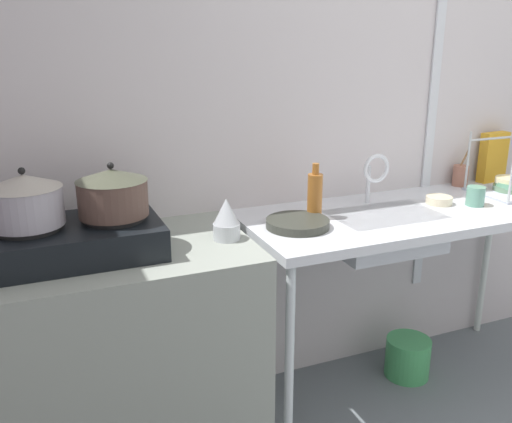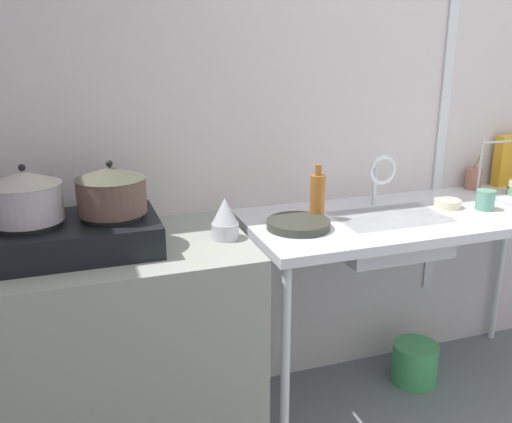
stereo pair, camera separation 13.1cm
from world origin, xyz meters
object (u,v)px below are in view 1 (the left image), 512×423
(frying_pan, at_px, (298,223))
(pot_on_right_burner, at_px, (112,192))
(utensil_jar, at_px, (460,175))
(cereal_box, at_px, (493,157))
(percolator, at_px, (226,219))
(stove, at_px, (75,239))
(pot_on_left_burner, at_px, (25,200))
(dish_rack, at_px, (511,185))
(bucket_on_floor, at_px, (408,357))
(sink_basin, at_px, (384,232))
(small_bowl_on_drainboard, at_px, (439,200))
(bottle_by_sink, at_px, (315,195))
(faucet, at_px, (375,171))
(cup_by_rack, at_px, (475,196))

(frying_pan, bearing_deg, pot_on_right_burner, 178.12)
(frying_pan, distance_m, utensil_jar, 1.12)
(cereal_box, bearing_deg, percolator, -175.19)
(stove, bearing_deg, pot_on_right_burner, 0.00)
(pot_on_left_burner, xyz_separation_m, dish_rack, (2.21, 0.04, -0.18))
(frying_pan, relative_size, bucket_on_floor, 1.16)
(sink_basin, relative_size, dish_rack, 1.41)
(pot_on_right_burner, bearing_deg, small_bowl_on_drainboard, 0.95)
(utensil_jar, bearing_deg, bottle_by_sink, -168.24)
(percolator, xyz_separation_m, faucet, (0.77, 0.17, 0.08))
(faucet, relative_size, small_bowl_on_drainboard, 2.01)
(stove, xyz_separation_m, pot_on_right_burner, (0.14, 0.00, 0.16))
(pot_on_left_burner, bearing_deg, bucket_on_floor, 1.79)
(sink_basin, height_order, cereal_box, cereal_box)
(faucet, relative_size, frying_pan, 0.94)
(bottle_by_sink, relative_size, bucket_on_floor, 1.08)
(dish_rack, height_order, bottle_by_sink, dish_rack)
(stove, height_order, percolator, percolator)
(sink_basin, xyz_separation_m, bucket_on_floor, (0.25, 0.07, -0.73))
(percolator, bearing_deg, bucket_on_floor, 5.52)
(pot_on_right_burner, bearing_deg, percolator, -6.08)
(stove, distance_m, pot_on_left_burner, 0.21)
(percolator, xyz_separation_m, utensil_jar, (1.39, 0.30, -0.02))
(pot_on_right_burner, bearing_deg, frying_pan, -1.88)
(pot_on_left_burner, distance_m, cup_by_rack, 1.91)
(faucet, bearing_deg, pot_on_left_burner, -175.13)
(pot_on_left_burner, relative_size, bottle_by_sink, 1.03)
(sink_basin, height_order, frying_pan, frying_pan)
(frying_pan, distance_m, cup_by_rack, 0.89)
(dish_rack, bearing_deg, pot_on_right_burner, -178.87)
(bucket_on_floor, bearing_deg, pot_on_right_burner, -177.85)
(pot_on_left_burner, relative_size, percolator, 1.53)
(utensil_jar, bearing_deg, pot_on_left_burner, -173.07)
(frying_pan, height_order, dish_rack, dish_rack)
(pot_on_left_burner, height_order, frying_pan, pot_on_left_burner)
(sink_basin, height_order, cup_by_rack, cup_by_rack)
(frying_pan, distance_m, small_bowl_on_drainboard, 0.76)
(faucet, xyz_separation_m, frying_pan, (-0.46, -0.15, -0.14))
(stove, distance_m, utensil_jar, 1.96)
(pot_on_left_burner, bearing_deg, stove, 0.00)
(bottle_by_sink, bearing_deg, faucet, 11.81)
(frying_pan, xyz_separation_m, bottle_by_sink, (0.12, 0.08, 0.09))
(stove, height_order, bottle_by_sink, bottle_by_sink)
(pot_on_left_burner, xyz_separation_m, sink_basin, (1.44, -0.01, -0.30))
(small_bowl_on_drainboard, bearing_deg, percolator, -176.37)
(small_bowl_on_drainboard, bearing_deg, sink_basin, -173.36)
(stove, bearing_deg, frying_pan, -1.57)
(sink_basin, bearing_deg, small_bowl_on_drainboard, 6.64)
(bottle_by_sink, bearing_deg, cup_by_rack, -8.12)
(percolator, bearing_deg, stove, 175.49)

